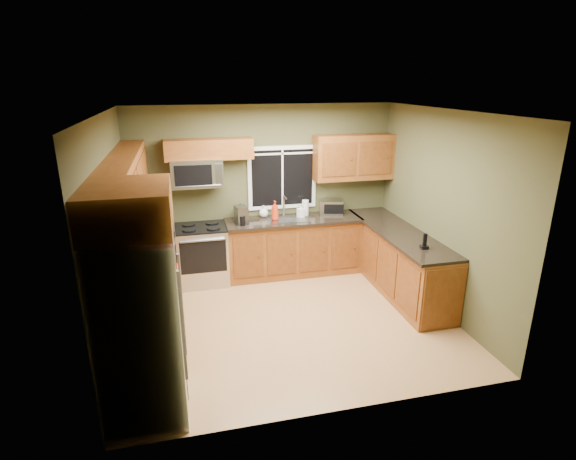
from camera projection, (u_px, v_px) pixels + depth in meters
name	position (u px, v px, depth m)	size (l,w,h in m)	color
floor	(290.00, 320.00, 6.01)	(4.20, 4.20, 0.00)	#AF7E4C
ceiling	(291.00, 112.00, 5.15)	(4.20, 4.20, 0.00)	white
back_wall	(264.00, 191.00, 7.24)	(4.20, 4.20, 0.00)	#464729
front_wall	(340.00, 285.00, 3.92)	(4.20, 4.20, 0.00)	#464729
left_wall	(112.00, 237.00, 5.11)	(3.60, 3.60, 0.00)	#464729
right_wall	(442.00, 213.00, 6.04)	(3.60, 3.60, 0.00)	#464729
window	(282.00, 178.00, 7.22)	(1.12, 0.03, 1.02)	white
base_cabinets_left	(149.00, 288.00, 5.90)	(0.60, 2.65, 0.90)	brown
countertop_left	(148.00, 255.00, 5.76)	(0.65, 2.65, 0.04)	black
base_cabinets_back	(293.00, 247.00, 7.34)	(2.17, 0.60, 0.90)	brown
countertop_back	(294.00, 220.00, 7.17)	(2.17, 0.65, 0.04)	black
base_cabinets_peninsula	(398.00, 261.00, 6.76)	(0.60, 2.52, 0.90)	brown
countertop_peninsula	(398.00, 232.00, 6.61)	(0.65, 2.50, 0.04)	black
upper_cabinets_left	(126.00, 183.00, 5.42)	(0.33, 2.65, 0.72)	brown
upper_cabinets_back_left	(209.00, 149.00, 6.67)	(1.30, 0.33, 0.30)	brown
upper_cabinets_back_right	(354.00, 157.00, 7.24)	(1.30, 0.33, 0.72)	brown
upper_cabinet_over_fridge	(127.00, 208.00, 3.78)	(0.72, 0.90, 0.38)	brown
refrigerator	(141.00, 326.00, 4.14)	(0.74, 0.90, 1.80)	#B7B7BC
range	(203.00, 254.00, 6.98)	(0.76, 0.69, 0.94)	#B7B7BC
microwave	(197.00, 173.00, 6.70)	(0.76, 0.41, 0.42)	#B7B7BC
sink	(286.00, 218.00, 7.15)	(0.60, 0.42, 0.36)	slate
toaster_oven	(331.00, 207.00, 7.40)	(0.43, 0.37, 0.23)	#B7B7BC
coffee_maker	(241.00, 216.00, 6.87)	(0.21, 0.25, 0.28)	slate
kettle	(240.00, 212.00, 7.09)	(0.16, 0.16, 0.27)	#B7B7BC
paper_towel_roll	(305.00, 208.00, 7.32)	(0.11, 0.11, 0.28)	white
soap_bottle_a	(275.00, 210.00, 7.07)	(0.12, 0.12, 0.31)	red
soap_bottle_b	(301.00, 211.00, 7.22)	(0.10, 0.10, 0.21)	white
soap_bottle_c	(264.00, 211.00, 7.24)	(0.15, 0.15, 0.19)	white
cordless_phone	(424.00, 244.00, 5.89)	(0.11, 0.11, 0.21)	black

